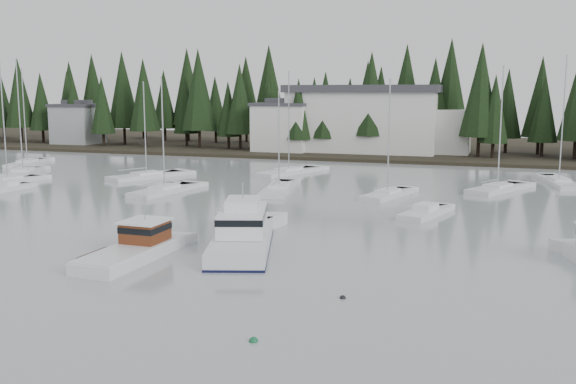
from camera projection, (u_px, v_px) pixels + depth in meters
name	position (u px, v px, depth m)	size (l,w,h in m)	color
ground	(84.00, 332.00, 28.10)	(260.00, 260.00, 0.00)	#8F979A
far_shore_land	(406.00, 148.00, 118.94)	(240.00, 54.00, 1.00)	black
conifer_treeline	(396.00, 153.00, 108.64)	(200.00, 22.00, 20.00)	black
house_west	(283.00, 126.00, 107.01)	(9.54, 7.42, 8.75)	silver
house_far_west	(78.00, 123.00, 122.11)	(8.48, 7.42, 8.25)	#999EA0
harbor_inn	(376.00, 120.00, 105.23)	(29.50, 11.50, 10.90)	silver
lobster_boat_brown	(133.00, 251.00, 40.41)	(4.54, 8.74, 4.30)	silver
cabin_cruiser_center	(243.00, 236.00, 43.18)	(7.08, 12.42, 5.10)	silver
sailboat_1	(279.00, 190.00, 67.81)	(4.46, 11.02, 11.07)	silver
sailboat_2	(497.00, 190.00, 67.75)	(6.53, 9.31, 13.61)	silver
sailboat_4	(289.00, 173.00, 81.75)	(6.29, 10.56, 13.49)	silver
sailboat_5	(165.00, 192.00, 66.65)	(3.99, 9.44, 12.48)	silver
sailboat_7	(147.00, 177.00, 77.83)	(6.81, 10.04, 12.13)	silver
sailboat_8	(387.00, 196.00, 63.96)	(4.53, 8.42, 12.19)	silver
sailboat_9	(559.00, 183.00, 72.64)	(4.60, 10.88, 14.91)	silver
sailboat_10	(27.00, 164.00, 91.64)	(5.38, 9.81, 14.14)	silver
sailboat_11	(8.00, 182.00, 73.35)	(3.92, 8.56, 14.39)	silver
sailboat_12	(23.00, 174.00, 81.15)	(5.80, 8.83, 14.87)	silver
runabout_0	(8.00, 189.00, 68.27)	(2.63, 5.26, 1.42)	silver
runabout_1	(425.00, 214.00, 54.34)	(4.10, 7.32, 1.42)	silver
mooring_buoy_green	(253.00, 341.00, 27.07)	(0.40, 0.40, 0.40)	#145933
mooring_buoy_dark	(343.00, 298.00, 32.69)	(0.33, 0.33, 0.33)	black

